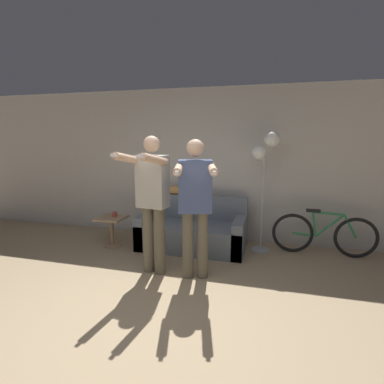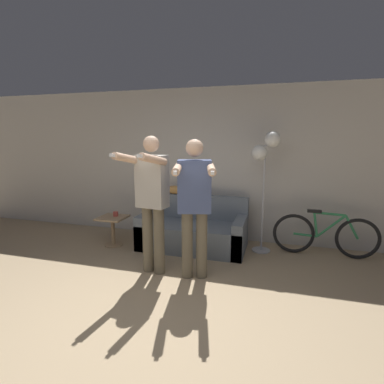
{
  "view_description": "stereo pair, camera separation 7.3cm",
  "coord_description": "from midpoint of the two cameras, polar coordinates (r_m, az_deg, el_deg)",
  "views": [
    {
      "loc": [
        1.12,
        -2.29,
        1.76
      ],
      "look_at": [
        0.05,
        1.69,
        1.02
      ],
      "focal_mm": 28.0,
      "sensor_mm": 36.0,
      "label": 1
    },
    {
      "loc": [
        1.19,
        -2.27,
        1.76
      ],
      "look_at": [
        0.05,
        1.69,
        1.02
      ],
      "focal_mm": 28.0,
      "sensor_mm": 36.0,
      "label": 2
    }
  ],
  "objects": [
    {
      "name": "cat",
      "position": [
        5.17,
        -2.61,
        0.49
      ],
      "size": [
        0.49,
        0.14,
        0.18
      ],
      "color": "tan",
      "rests_on": "couch"
    },
    {
      "name": "person_left",
      "position": [
        3.84,
        -7.16,
        -0.84
      ],
      "size": [
        0.53,
        0.71,
        1.79
      ],
      "rotation": [
        0.0,
        0.0,
        -0.15
      ],
      "color": "#6B604C",
      "rests_on": "ground_plane"
    },
    {
      "name": "ground_plane",
      "position": [
        3.1,
        -9.75,
        -24.5
      ],
      "size": [
        16.0,
        16.0,
        0.0
      ],
      "primitive_type": "plane",
      "color": "tan"
    },
    {
      "name": "person_right",
      "position": [
        3.66,
        1.04,
        -1.66
      ],
      "size": [
        0.59,
        0.75,
        1.75
      ],
      "rotation": [
        0.0,
        0.0,
        0.26
      ],
      "color": "#6B604C",
      "rests_on": "ground_plane"
    },
    {
      "name": "bicycle",
      "position": [
        4.97,
        24.35,
        -7.48
      ],
      "size": [
        1.51,
        0.07,
        0.7
      ],
      "color": "black",
      "rests_on": "ground_plane"
    },
    {
      "name": "wall_back",
      "position": [
        5.24,
        3.33,
        5.19
      ],
      "size": [
        10.0,
        0.05,
        2.6
      ],
      "color": "beige",
      "rests_on": "ground_plane"
    },
    {
      "name": "cup",
      "position": [
        5.12,
        -13.95,
        -4.06
      ],
      "size": [
        0.08,
        0.08,
        0.08
      ],
      "color": "#B7473D",
      "rests_on": "side_table"
    },
    {
      "name": "floor_lamp",
      "position": [
        4.65,
        14.3,
        6.92
      ],
      "size": [
        0.42,
        0.28,
        1.86
      ],
      "color": "#B2B2B7",
      "rests_on": "ground_plane"
    },
    {
      "name": "side_table",
      "position": [
        5.13,
        -14.47,
        -6.08
      ],
      "size": [
        0.43,
        0.43,
        0.49
      ],
      "color": "#A38460",
      "rests_on": "ground_plane"
    },
    {
      "name": "couch",
      "position": [
        4.91,
        0.7,
        -7.52
      ],
      "size": [
        1.68,
        0.84,
        0.81
      ],
      "color": "slate",
      "rests_on": "ground_plane"
    }
  ]
}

